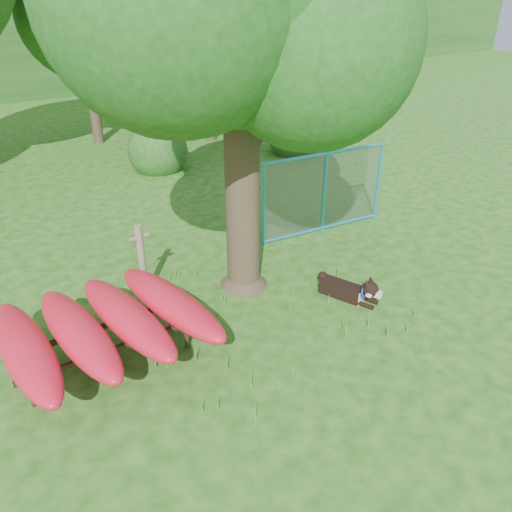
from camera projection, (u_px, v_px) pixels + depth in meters
ground at (289, 345)px, 7.87m from camera, size 80.00×80.00×0.00m
wooden_post at (142, 260)px, 8.79m from camera, size 0.38×0.14×1.39m
kayak_rack at (103, 325)px, 7.17m from camera, size 2.93×2.75×0.91m
husky_dog at (351, 290)px, 8.92m from camera, size 0.63×1.23×0.56m
fence_section at (324, 192)px, 11.12m from camera, size 3.17×0.45×3.10m
wildflower_clump at (353, 288)px, 8.98m from camera, size 0.12×0.11×0.25m
bg_tree_c at (80, 16)px, 16.04m from camera, size 4.00×4.00×6.12m
shrub_right at (294, 153)px, 16.90m from camera, size 1.80×1.80×1.80m
shrub_mid at (160, 169)px, 15.37m from camera, size 1.80×1.80×1.80m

